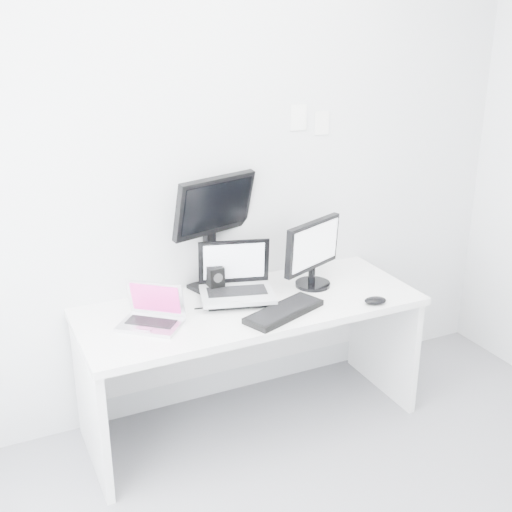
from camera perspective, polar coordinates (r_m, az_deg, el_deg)
name	(u,v)px	position (r m, az deg, el deg)	size (l,w,h in m)	color
back_wall	(223,174)	(3.51, -2.90, 7.25)	(3.60, 3.60, 0.00)	silver
desk	(251,364)	(3.58, -0.43, -9.51)	(1.80, 0.70, 0.73)	white
macbook	(149,306)	(3.16, -9.39, -4.37)	(0.29, 0.22, 0.22)	#AAA9AD
speaker	(215,281)	(3.48, -3.59, -2.20)	(0.08, 0.08, 0.16)	black
dell_laptop	(237,274)	(3.37, -1.67, -1.58)	(0.38, 0.30, 0.32)	silver
rear_monitor	(213,231)	(3.50, -3.84, 2.22)	(0.48, 0.17, 0.66)	black
samsung_monitor	(314,253)	(3.56, 5.10, 0.27)	(0.43, 0.20, 0.39)	black
keyboard	(284,312)	(3.29, 2.47, -4.91)	(0.45, 0.16, 0.03)	black
mouse	(375,301)	(3.45, 10.45, -3.87)	(0.12, 0.07, 0.04)	black
wall_note_0	(299,117)	(3.64, 3.76, 12.06)	(0.10, 0.00, 0.14)	white
wall_note_1	(322,123)	(3.72, 5.81, 11.56)	(0.09, 0.00, 0.13)	white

